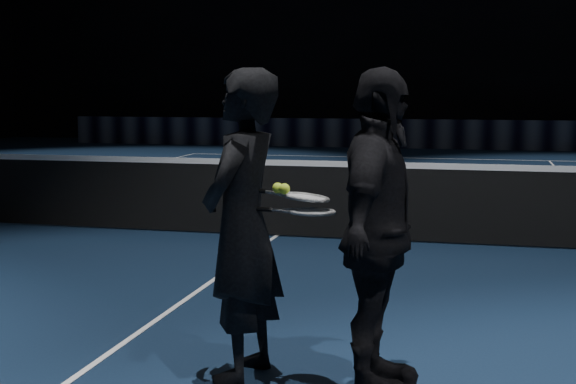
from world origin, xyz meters
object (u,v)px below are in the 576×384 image
object	(u,v)px
player_a	(242,226)
racket_lower	(312,212)
player_b	(378,233)
racket_upper	(306,197)
tennis_balls	(282,186)

from	to	relation	value
player_a	racket_lower	xyz separation A→B (m)	(0.45, -0.03, 0.11)
player_b	racket_upper	size ratio (longest dim) A/B	2.85
player_b	tennis_balls	distance (m)	0.65
player_b	racket_lower	xyz separation A→B (m)	(-0.40, 0.03, 0.11)
player_a	player_b	world-z (taller)	same
racket_lower	tennis_balls	bearing A→B (deg)	178.53
player_a	racket_upper	size ratio (longest dim) A/B	2.85
player_a	racket_upper	bearing A→B (deg)	98.25
player_a	player_b	size ratio (longest dim) A/B	1.00
player_b	racket_lower	bearing A→B (deg)	89.07
racket_lower	racket_upper	bearing A→B (deg)	141.34
racket_lower	player_b	bearing A→B (deg)	-0.00
player_a	player_b	bearing A→B (deg)	92.54
racket_lower	racket_upper	world-z (taller)	racket_upper
racket_lower	tennis_balls	size ratio (longest dim) A/B	5.67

